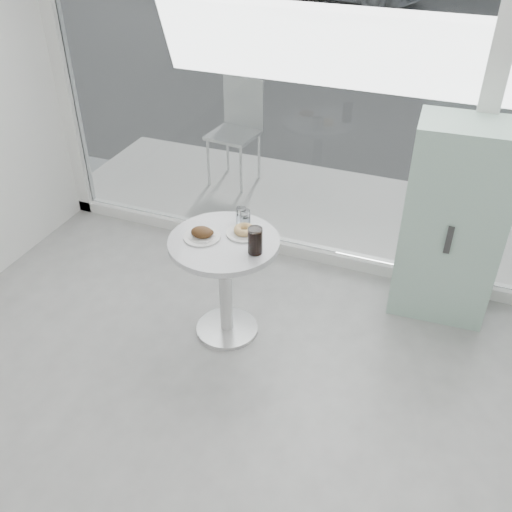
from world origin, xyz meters
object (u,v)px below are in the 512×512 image
at_px(patio_chair, 238,125).
at_px(plate_fritter, 203,234).
at_px(mint_cabinet, 452,223).
at_px(water_tumbler_b, 245,219).
at_px(water_tumbler_a, 241,216).
at_px(cola_glass, 255,241).
at_px(plate_donut, 244,231).
at_px(main_table, 225,268).

relative_size(patio_chair, plate_fritter, 4.21).
distance_m(mint_cabinet, water_tumbler_b, 1.42).
relative_size(water_tumbler_a, cola_glass, 0.65).
xyz_separation_m(water_tumbler_a, cola_glass, (0.21, -0.29, 0.03)).
bearing_deg(mint_cabinet, plate_donut, -152.97).
bearing_deg(patio_chair, water_tumbler_a, -59.37).
distance_m(plate_donut, cola_glass, 0.23).
xyz_separation_m(main_table, patio_chair, (-0.81, 2.14, 0.08)).
relative_size(patio_chair, water_tumbler_a, 8.99).
bearing_deg(water_tumbler_a, mint_cabinet, 24.68).
bearing_deg(water_tumbler_b, plate_donut, -72.28).
relative_size(main_table, water_tumbler_b, 7.07).
bearing_deg(plate_donut, main_table, -129.86).
height_order(plate_fritter, cola_glass, cola_glass).
bearing_deg(water_tumbler_b, cola_glass, -57.34).
bearing_deg(cola_glass, water_tumbler_b, 122.66).
bearing_deg(water_tumbler_b, water_tumbler_a, 156.75).
height_order(main_table, mint_cabinet, mint_cabinet).
distance_m(mint_cabinet, plate_donut, 1.44).
bearing_deg(mint_cabinet, water_tumbler_b, -157.25).
height_order(patio_chair, water_tumbler_a, patio_chair).
bearing_deg(plate_fritter, plate_donut, 30.71).
relative_size(main_table, plate_fritter, 3.20).
height_order(patio_chair, water_tumbler_b, patio_chair).
relative_size(plate_donut, cola_glass, 1.35).
relative_size(water_tumbler_a, water_tumbler_b, 1.03).
relative_size(plate_donut, water_tumbler_a, 2.09).
relative_size(main_table, patio_chair, 0.76).
xyz_separation_m(plate_donut, water_tumbler_a, (-0.07, 0.12, 0.03)).
bearing_deg(main_table, mint_cabinet, 31.97).
bearing_deg(water_tumbler_a, patio_chair, 113.74).
distance_m(patio_chair, plate_donut, 2.22).
bearing_deg(plate_fritter, patio_chair, 107.36).
relative_size(patio_chair, cola_glass, 5.80).
bearing_deg(main_table, plate_fritter, -170.01).
distance_m(patio_chair, water_tumbler_b, 2.12).
distance_m(plate_donut, water_tumbler_a, 0.14).
height_order(water_tumbler_b, cola_glass, cola_glass).
bearing_deg(cola_glass, patio_chair, 115.58).
relative_size(mint_cabinet, plate_donut, 6.13).
bearing_deg(plate_donut, cola_glass, -50.23).
xyz_separation_m(plate_fritter, water_tumbler_a, (0.16, 0.26, 0.02)).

